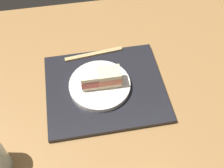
% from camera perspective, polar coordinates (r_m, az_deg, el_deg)
% --- Properties ---
extents(ground_plane, '(1.40, 1.00, 0.03)m').
position_cam_1_polar(ground_plane, '(0.89, -1.94, -4.10)').
color(ground_plane, olive).
extents(serving_tray, '(0.37, 0.31, 0.02)m').
position_cam_1_polar(serving_tray, '(0.90, -1.39, -0.80)').
color(serving_tray, black).
rests_on(serving_tray, ground_plane).
extents(sandwich_plate, '(0.19, 0.19, 0.02)m').
position_cam_1_polar(sandwich_plate, '(0.88, -2.20, -0.18)').
color(sandwich_plate, white).
rests_on(sandwich_plate, serving_tray).
extents(sandwich_near, '(0.07, 0.05, 0.05)m').
position_cam_1_polar(sandwich_near, '(0.86, -0.54, 1.43)').
color(sandwich_near, beige).
rests_on(sandwich_near, sandwich_plate).
extents(sandwich_far, '(0.07, 0.05, 0.05)m').
position_cam_1_polar(sandwich_far, '(0.85, -4.01, 1.04)').
color(sandwich_far, beige).
rests_on(sandwich_far, sandwich_plate).
extents(chopsticks_pair, '(0.20, 0.03, 0.01)m').
position_cam_1_polar(chopsticks_pair, '(0.98, -3.44, 6.07)').
color(chopsticks_pair, tan).
rests_on(chopsticks_pair, serving_tray).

